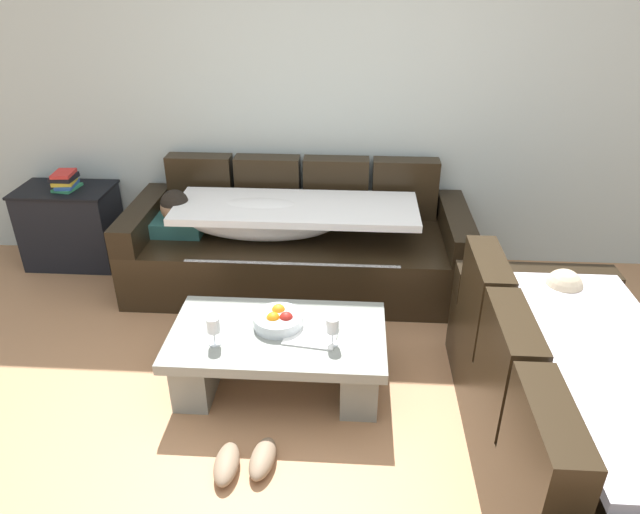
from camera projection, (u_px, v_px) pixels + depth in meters
name	position (u px, v px, depth m)	size (l,w,h in m)	color
ground_plane	(312.00, 444.00, 2.96)	(14.00, 14.00, 0.00)	#B17C52
back_wall	(333.00, 90.00, 4.22)	(9.00, 0.10, 2.70)	#B5C3BE
couch_along_wall	(293.00, 244.00, 4.25)	(2.46, 0.92, 0.88)	black
couch_near_window	(575.00, 416.00, 2.67)	(0.92, 2.00, 0.88)	black
coffee_table	(278.00, 352.00, 3.25)	(1.20, 0.68, 0.38)	gray
fruit_bowl	(278.00, 320.00, 3.22)	(0.28, 0.28, 0.10)	silver
wine_glass_near_left	(213.00, 326.00, 3.03)	(0.07, 0.07, 0.17)	silver
wine_glass_near_right	(332.00, 327.00, 3.03)	(0.07, 0.07, 0.17)	silver
open_magazine	(311.00, 336.00, 3.14)	(0.28, 0.21, 0.01)	white
side_cabinet	(72.00, 226.00, 4.56)	(0.72, 0.44, 0.64)	black
book_stack_on_cabinet	(65.00, 180.00, 4.37)	(0.19, 0.23, 0.13)	#338C59
pair_of_shoes	(245.00, 461.00, 2.80)	(0.31, 0.32, 0.09)	#8C7259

